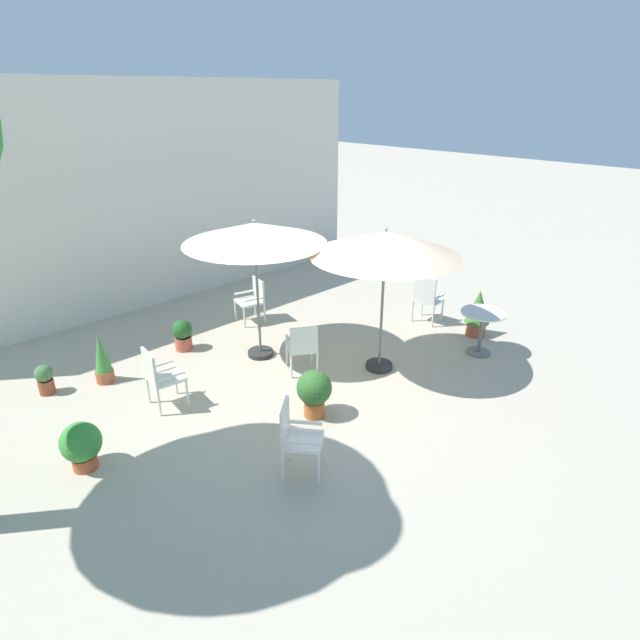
% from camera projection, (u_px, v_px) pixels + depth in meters
% --- Properties ---
extents(ground_plane, '(60.00, 60.00, 0.00)m').
position_uv_depth(ground_plane, '(313.00, 379.00, 8.33)').
color(ground_plane, '#BCAF9A').
extents(villa_facade, '(10.59, 0.30, 4.45)m').
position_uv_depth(villa_facade, '(150.00, 197.00, 10.60)').
color(villa_facade, silver).
rests_on(villa_facade, ground).
extents(patio_umbrella_0, '(2.30, 2.30, 2.37)m').
position_uv_depth(patio_umbrella_0, '(385.00, 245.00, 7.83)').
color(patio_umbrella_0, '#2D2D2D').
rests_on(patio_umbrella_0, ground).
extents(patio_umbrella_1, '(2.30, 2.30, 2.38)m').
position_uv_depth(patio_umbrella_1, '(255.00, 234.00, 8.24)').
color(patio_umbrella_1, '#2D2D2D').
rests_on(patio_umbrella_1, ground).
extents(cafe_table_0, '(0.76, 0.76, 0.77)m').
position_uv_depth(cafe_table_0, '(482.00, 325.00, 8.96)').
color(cafe_table_0, silver).
rests_on(cafe_table_0, ground).
extents(patio_chair_0, '(0.56, 0.58, 0.85)m').
position_uv_depth(patio_chair_0, '(253.00, 297.00, 10.25)').
color(patio_chair_0, silver).
rests_on(patio_chair_0, ground).
extents(patio_chair_1, '(0.49, 0.53, 0.97)m').
position_uv_depth(patio_chair_1, '(427.00, 296.00, 10.15)').
color(patio_chair_1, silver).
rests_on(patio_chair_1, ground).
extents(patio_chair_2, '(0.51, 0.51, 0.92)m').
position_uv_depth(patio_chair_2, '(159.00, 375.00, 7.41)').
color(patio_chair_2, silver).
rests_on(patio_chair_2, ground).
extents(patio_chair_3, '(0.65, 0.66, 0.87)m').
position_uv_depth(patio_chair_3, '(302.00, 345.00, 8.34)').
color(patio_chair_3, white).
rests_on(patio_chair_3, ground).
extents(patio_chair_4, '(0.63, 0.63, 0.92)m').
position_uv_depth(patio_chair_4, '(296.00, 434.00, 6.14)').
color(patio_chair_4, white).
rests_on(patio_chair_4, ground).
extents(potted_plant_0, '(0.49, 0.49, 0.62)m').
position_uv_depth(potted_plant_0, '(81.00, 444.00, 6.26)').
color(potted_plant_0, '#AF522D').
rests_on(potted_plant_0, ground).
extents(potted_plant_1, '(0.28, 0.28, 0.83)m').
position_uv_depth(potted_plant_1, '(102.00, 359.00, 8.12)').
color(potted_plant_1, '#B15739').
rests_on(potted_plant_1, ground).
extents(potted_plant_2, '(0.35, 0.35, 0.56)m').
position_uv_depth(potted_plant_2, '(183.00, 334.00, 9.18)').
color(potted_plant_2, '#BB543F').
rests_on(potted_plant_2, ground).
extents(potted_plant_3, '(0.45, 0.45, 0.89)m').
position_uv_depth(potted_plant_3, '(478.00, 311.00, 9.65)').
color(potted_plant_3, '#B25B3E').
rests_on(potted_plant_3, ground).
extents(potted_plant_4, '(0.26, 0.26, 0.47)m').
position_uv_depth(potted_plant_4, '(45.00, 379.00, 7.86)').
color(potted_plant_4, '#98472C').
rests_on(potted_plant_4, ground).
extents(potted_plant_5, '(0.50, 0.50, 0.70)m').
position_uv_depth(potted_plant_5, '(314.00, 391.00, 7.25)').
color(potted_plant_5, '#AE5929').
rests_on(potted_plant_5, ground).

